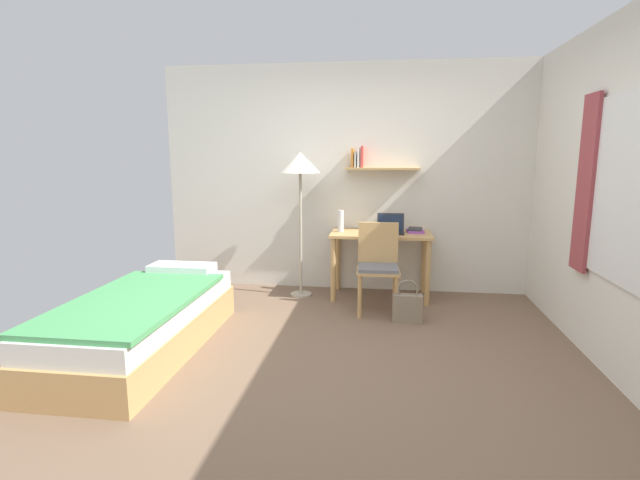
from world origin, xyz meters
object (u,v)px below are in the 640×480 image
Objects in this scene: standing_lamp at (300,169)px; water_bottle at (341,221)px; desk_chair at (378,264)px; bed at (143,322)px; book_stack at (415,230)px; handbag at (407,307)px; laptop at (390,228)px; desk at (381,244)px.

standing_lamp is 6.70× the size of water_bottle.
desk_chair is 0.77m from water_bottle.
bed is at bearing -146.44° from desk_chair.
handbag is at bearing -96.82° from book_stack.
laptop is (0.99, 0.07, -0.64)m from standing_lamp.
bed is 4.88× the size of handbag.
bed is at bearing -129.23° from water_bottle.
water_bottle reaches higher than desk.
desk is at bearing 177.32° from laptop.
water_bottle reaches higher than bed.
book_stack is 0.54× the size of handbag.
laptop reaches higher than book_stack.
desk reaches higher than handbag.
water_bottle reaches higher than handbag.
water_bottle is at bearing 11.56° from standing_lamp.
water_bottle is 0.83m from book_stack.
bed is 2.71m from laptop.
standing_lamp is (1.01, 1.68, 1.19)m from bed.
desk_chair is at bearing 136.18° from handbag.
water_bottle is 0.58× the size of handbag.
desk is 1.21m from standing_lamp.
standing_lamp reaches higher than desk.
desk_chair is 0.60m from laptop.
standing_lamp is at bearing -173.85° from book_stack.
laptop is at bearing -1.98° from water_bottle.
laptop is (0.12, 0.51, 0.29)m from desk_chair.
handbag is (0.17, -0.79, -0.64)m from laptop.
water_bottle is 1.29m from handbag.
standing_lamp is 1.87m from handbag.
desk_chair is at bearing -103.40° from laptop.
desk is 0.68× the size of standing_lamp.
desk_chair is at bearing -50.81° from water_bottle.
desk_chair is at bearing -92.06° from desk.
book_stack is (0.27, 0.07, -0.03)m from laptop.
handbag is (-0.10, -0.85, -0.61)m from book_stack.
laptop is at bearing 102.13° from handbag.
standing_lamp reaches higher than water_bottle.
desk is 0.51m from water_bottle.
laptop is (0.10, -0.00, 0.18)m from desk.
water_bottle is (0.44, 0.09, -0.57)m from standing_lamp.
standing_lamp reaches higher than bed.
water_bottle is at bearing 178.17° from desk.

